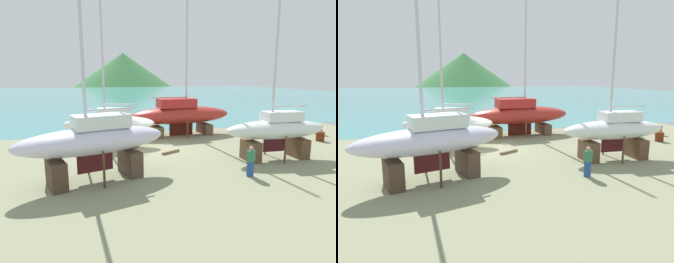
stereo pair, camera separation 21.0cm
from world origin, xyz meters
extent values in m
plane|color=gray|center=(0.00, -3.60, 0.00)|extent=(41.26, 41.26, 0.00)
cube|color=teal|center=(0.00, 63.90, 0.00)|extent=(157.65, 114.36, 0.01)
cone|color=#397740|center=(18.64, 146.56, 0.00)|extent=(104.06, 104.06, 35.61)
cube|color=brown|center=(4.76, -4.30, 0.62)|extent=(0.79, 1.62, 1.25)
cube|color=brown|center=(8.15, -4.50, 0.62)|extent=(0.79, 1.62, 1.25)
cylinder|color=brown|center=(6.39, -5.49, 0.83)|extent=(0.12, 0.12, 1.67)
cylinder|color=brown|center=(6.52, -3.32, 0.83)|extent=(0.12, 0.12, 1.67)
ellipsoid|color=silver|center=(6.46, -4.40, 1.91)|extent=(6.90, 2.36, 1.20)
cube|color=#49151B|center=(6.46, -4.40, 0.89)|extent=(1.63, 0.17, 0.84)
cube|color=white|center=(6.80, -4.42, 2.74)|extent=(2.51, 1.32, 0.60)
cylinder|color=silver|center=(6.12, -4.38, 7.34)|extent=(0.15, 0.15, 9.80)
cylinder|color=#B5C4C4|center=(7.30, -4.45, 3.34)|extent=(2.38, 0.24, 0.11)
cube|color=#4F3619|center=(-4.96, 2.23, 0.52)|extent=(0.92, 1.75, 1.04)
cube|color=#4A3E20|center=(-1.64, 1.77, 0.52)|extent=(0.92, 1.75, 1.04)
cylinder|color=#432F2D|center=(-3.46, 0.86, 0.73)|extent=(0.12, 0.12, 1.47)
cylinder|color=#433427|center=(-3.14, 3.14, 0.73)|extent=(0.12, 0.12, 1.47)
ellipsoid|color=white|center=(-3.30, 2.00, 1.71)|extent=(6.92, 3.00, 1.23)
cube|color=#4F141A|center=(-3.30, 2.00, 0.67)|extent=(1.60, 0.30, 0.86)
cube|color=white|center=(-2.97, 1.95, 2.57)|extent=(2.56, 1.58, 0.62)
cylinder|color=silver|center=(-3.63, 2.05, 6.81)|extent=(0.15, 0.15, 9.08)
cylinder|color=silver|center=(-2.47, 1.88, 3.17)|extent=(2.34, 0.43, 0.11)
cube|color=brown|center=(5.55, 4.67, 0.47)|extent=(0.76, 2.25, 0.94)
cube|color=brown|center=(0.96, 4.54, 0.47)|extent=(0.76, 2.25, 0.94)
cylinder|color=brown|center=(3.22, 6.14, 0.74)|extent=(0.12, 0.12, 1.48)
cylinder|color=brown|center=(3.30, 3.07, 0.74)|extent=(0.12, 0.12, 1.48)
ellipsoid|color=#A8271F|center=(3.26, 4.61, 1.79)|extent=(9.25, 3.04, 1.56)
cube|color=#4B1610|center=(3.26, 4.61, 0.47)|extent=(2.20, 0.14, 1.09)
cube|color=#B42320|center=(2.80, 4.59, 2.88)|extent=(3.35, 1.76, 0.78)
cylinder|color=silver|center=(3.72, 4.62, 9.15)|extent=(0.17, 0.17, 13.31)
cylinder|color=silver|center=(2.11, 4.57, 3.39)|extent=(3.22, 0.21, 0.12)
cube|color=#473427|center=(-6.59, -5.70, 0.67)|extent=(1.16, 1.97, 1.34)
cube|color=#4C3A2D|center=(-2.92, -4.71, 0.67)|extent=(1.16, 1.97, 1.34)
cylinder|color=#48311D|center=(-4.42, -6.43, 0.90)|extent=(0.12, 0.12, 1.80)
cylinder|color=#473D22|center=(-5.08, -3.98, 0.90)|extent=(0.12, 0.12, 1.80)
ellipsoid|color=silver|center=(-4.75, -5.21, 2.07)|extent=(7.94, 4.21, 1.34)
cube|color=#4C1519|center=(-4.75, -5.21, 0.93)|extent=(1.78, 0.55, 0.94)
cube|color=silver|center=(-4.38, -5.11, 3.01)|extent=(3.00, 2.05, 0.67)
cylinder|color=silver|center=(-5.12, -5.30, 8.24)|extent=(0.16, 0.16, 11.14)
cylinder|color=#BDBCC1|center=(-3.83, -4.96, 3.57)|extent=(2.60, 0.80, 0.11)
cube|color=navy|center=(3.09, -6.94, 0.41)|extent=(0.39, 0.31, 0.82)
cube|color=#2F6E4B|center=(3.09, -6.94, 1.12)|extent=(0.50, 0.38, 0.59)
sphere|color=tan|center=(3.09, -6.94, 1.52)|extent=(0.22, 0.22, 0.22)
cylinder|color=brown|center=(15.24, 1.11, 0.42)|extent=(0.82, 0.82, 0.85)
cylinder|color=brown|center=(12.79, 1.09, 0.40)|extent=(0.70, 0.70, 0.79)
cylinder|color=#5C2410|center=(13.27, -1.09, 0.38)|extent=(0.84, 0.84, 0.76)
cylinder|color=#222532|center=(13.25, 2.52, 0.31)|extent=(0.86, 0.64, 0.61)
cube|color=olive|center=(0.48, -1.21, 0.09)|extent=(1.44, 0.84, 0.17)
cube|color=olive|center=(9.78, 2.67, 0.09)|extent=(0.53, 2.92, 0.19)
camera|label=1|loc=(-5.33, -19.83, 5.23)|focal=31.26mm
camera|label=2|loc=(-5.13, -19.88, 5.23)|focal=31.26mm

